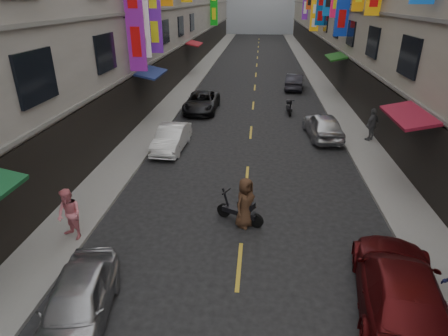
% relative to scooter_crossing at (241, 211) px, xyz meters
% --- Properties ---
extents(sidewalk_left, '(2.00, 90.00, 0.12)m').
position_rel_scooter_crossing_xyz_m(sidewalk_left, '(-5.91, 27.62, -0.38)').
color(sidewalk_left, slate).
rests_on(sidewalk_left, ground).
extents(sidewalk_right, '(2.00, 90.00, 0.12)m').
position_rel_scooter_crossing_xyz_m(sidewalk_right, '(6.09, 27.62, -0.38)').
color(sidewalk_right, slate).
rests_on(sidewalk_right, ground).
extents(street_awnings, '(13.99, 35.20, 0.41)m').
position_rel_scooter_crossing_xyz_m(street_awnings, '(-1.17, 11.62, 2.56)').
color(street_awnings, '#144E28').
rests_on(street_awnings, ground).
extents(lane_markings, '(0.12, 80.20, 0.01)m').
position_rel_scooter_crossing_xyz_m(lane_markings, '(0.09, 24.62, -0.44)').
color(lane_markings, gold).
rests_on(lane_markings, ground).
extents(scooter_crossing, '(1.67, 0.93, 1.14)m').
position_rel_scooter_crossing_xyz_m(scooter_crossing, '(0.00, 0.00, 0.00)').
color(scooter_crossing, black).
rests_on(scooter_crossing, ground).
extents(scooter_far_right, '(0.50, 1.80, 1.14)m').
position_rel_scooter_crossing_xyz_m(scooter_far_right, '(2.54, 13.76, 0.00)').
color(scooter_far_right, black).
rests_on(scooter_far_right, ground).
extents(car_left_near, '(2.09, 3.91, 1.27)m').
position_rel_scooter_crossing_xyz_m(car_left_near, '(-3.59, -4.87, 0.19)').
color(car_left_near, '#ACACB1').
rests_on(car_left_near, ground).
extents(car_left_mid, '(1.48, 3.83, 1.24)m').
position_rel_scooter_crossing_xyz_m(car_left_mid, '(-3.91, 6.57, 0.18)').
color(car_left_mid, white).
rests_on(car_left_mid, ground).
extents(car_left_far, '(2.16, 4.61, 1.28)m').
position_rel_scooter_crossing_xyz_m(car_left_far, '(-3.42, 13.83, 0.20)').
color(car_left_far, black).
rests_on(car_left_far, ground).
extents(car_right_near, '(2.74, 5.14, 1.42)m').
position_rel_scooter_crossing_xyz_m(car_right_near, '(4.09, -3.71, 0.27)').
color(car_right_near, '#510D10').
rests_on(car_right_near, ground).
extents(car_right_mid, '(2.01, 4.27, 1.41)m').
position_rel_scooter_crossing_xyz_m(car_right_mid, '(4.09, 9.13, 0.26)').
color(car_right_mid, silver).
rests_on(car_right_mid, ground).
extents(car_right_far, '(1.96, 4.16, 1.32)m').
position_rel_scooter_crossing_xyz_m(car_right_far, '(3.49, 21.31, 0.22)').
color(car_right_far, '#25242B').
rests_on(car_right_far, ground).
extents(pedestrian_lfar, '(1.01, 0.90, 1.72)m').
position_rel_scooter_crossing_xyz_m(pedestrian_lfar, '(-5.31, -1.62, 0.54)').
color(pedestrian_lfar, pink).
rests_on(pedestrian_lfar, sidewalk_left).
extents(pedestrian_rfar, '(1.17, 1.13, 1.77)m').
position_rel_scooter_crossing_xyz_m(pedestrian_rfar, '(6.57, 8.61, 0.56)').
color(pedestrian_rfar, '#565659').
rests_on(pedestrian_rfar, sidewalk_right).
extents(pedestrian_crossing, '(1.01, 1.06, 1.79)m').
position_rel_scooter_crossing_xyz_m(pedestrian_crossing, '(0.16, -0.21, 0.45)').
color(pedestrian_crossing, '#432A1A').
rests_on(pedestrian_crossing, ground).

